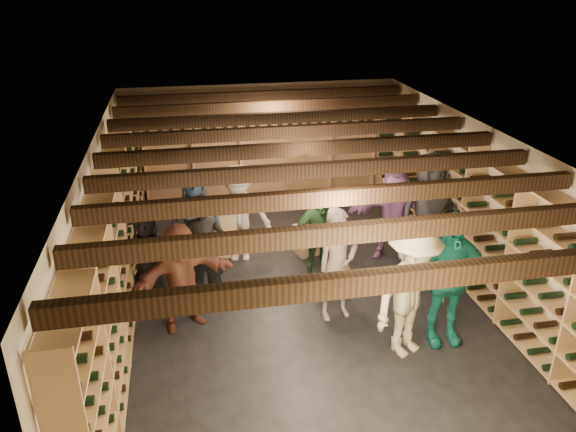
# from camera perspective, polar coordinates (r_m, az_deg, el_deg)

# --- Properties ---
(ground) EXTENTS (8.00, 8.00, 0.00)m
(ground) POSITION_cam_1_polar(r_m,az_deg,el_deg) (8.49, 1.43, -7.91)
(ground) COLOR black
(ground) RESTS_ON ground
(walls) EXTENTS (5.52, 8.02, 2.40)m
(walls) POSITION_cam_1_polar(r_m,az_deg,el_deg) (7.93, 1.52, -0.51)
(walls) COLOR beige
(walls) RESTS_ON ground
(ceiling) EXTENTS (5.50, 8.00, 0.01)m
(ceiling) POSITION_cam_1_polar(r_m,az_deg,el_deg) (7.51, 1.62, 7.86)
(ceiling) COLOR beige
(ceiling) RESTS_ON walls
(ceiling_joists) EXTENTS (5.40, 7.12, 0.18)m
(ceiling_joists) POSITION_cam_1_polar(r_m,az_deg,el_deg) (7.55, 1.61, 6.84)
(ceiling_joists) COLOR black
(ceiling_joists) RESTS_ON ground
(wine_rack_left) EXTENTS (0.32, 7.50, 2.15)m
(wine_rack_left) POSITION_cam_1_polar(r_m,az_deg,el_deg) (7.88, -17.08, -2.78)
(wine_rack_left) COLOR tan
(wine_rack_left) RESTS_ON ground
(wine_rack_right) EXTENTS (0.32, 7.50, 2.15)m
(wine_rack_right) POSITION_cam_1_polar(r_m,az_deg,el_deg) (8.85, 17.98, 0.09)
(wine_rack_right) COLOR tan
(wine_rack_right) RESTS_ON ground
(wine_rack_back) EXTENTS (4.70, 0.30, 2.15)m
(wine_rack_back) POSITION_cam_1_polar(r_m,az_deg,el_deg) (11.50, -2.60, 6.66)
(wine_rack_back) COLOR tan
(wine_rack_back) RESTS_ON ground
(crate_stack_left) EXTENTS (0.57, 0.45, 0.85)m
(crate_stack_left) POSITION_cam_1_polar(r_m,az_deg,el_deg) (9.48, -6.45, -1.55)
(crate_stack_left) COLOR tan
(crate_stack_left) RESTS_ON ground
(crate_stack_right) EXTENTS (0.57, 0.45, 0.51)m
(crate_stack_right) POSITION_cam_1_polar(r_m,az_deg,el_deg) (9.56, 2.22, -2.32)
(crate_stack_right) COLOR tan
(crate_stack_right) RESTS_ON ground
(crate_loose) EXTENTS (0.58, 0.48, 0.17)m
(crate_loose) POSITION_cam_1_polar(r_m,az_deg,el_deg) (10.31, 3.32, -1.35)
(crate_loose) COLOR tan
(crate_loose) RESTS_ON ground
(person_0) EXTENTS (0.78, 0.55, 1.50)m
(person_0) POSITION_cam_1_polar(r_m,az_deg,el_deg) (8.13, -13.99, -4.15)
(person_0) COLOR black
(person_0) RESTS_ON ground
(person_1) EXTENTS (0.62, 0.41, 1.66)m
(person_1) POSITION_cam_1_polar(r_m,az_deg,el_deg) (7.93, -8.48, -3.74)
(person_1) COLOR black
(person_1) RESTS_ON ground
(person_3) EXTENTS (1.30, 1.06, 1.75)m
(person_3) POSITION_cam_1_polar(r_m,az_deg,el_deg) (7.02, 12.48, -7.54)
(person_3) COLOR beige
(person_3) RESTS_ON ground
(person_4) EXTENTS (1.10, 0.52, 1.83)m
(person_4) POSITION_cam_1_polar(r_m,az_deg,el_deg) (7.33, 15.87, -6.15)
(person_4) COLOR #167868
(person_4) RESTS_ON ground
(person_5) EXTENTS (1.46, 0.90, 1.50)m
(person_5) POSITION_cam_1_polar(r_m,az_deg,el_deg) (7.56, -10.77, -6.05)
(person_5) COLOR brown
(person_5) RESTS_ON ground
(person_6) EXTENTS (0.83, 0.55, 1.69)m
(person_6) POSITION_cam_1_polar(r_m,az_deg,el_deg) (8.96, -9.35, -0.35)
(person_6) COLOR #23324E
(person_6) RESTS_ON ground
(person_7) EXTENTS (0.67, 0.52, 1.62)m
(person_7) POSITION_cam_1_polar(r_m,az_deg,el_deg) (7.62, 5.07, -4.94)
(person_7) COLOR gray
(person_7) RESTS_ON ground
(person_9) EXTENTS (1.14, 0.77, 1.64)m
(person_9) POSITION_cam_1_polar(r_m,az_deg,el_deg) (9.14, -5.04, 0.24)
(person_9) COLOR #B4ADA5
(person_9) RESTS_ON ground
(person_10) EXTENTS (0.94, 0.54, 1.50)m
(person_10) POSITION_cam_1_polar(r_m,az_deg,el_deg) (8.55, 2.99, -1.98)
(person_10) COLOR #284C2A
(person_10) RESTS_ON ground
(person_11) EXTENTS (1.54, 0.98, 1.58)m
(person_11) POSITION_cam_1_polar(r_m,az_deg,el_deg) (9.34, 10.67, 0.23)
(person_11) COLOR #905993
(person_11) RESTS_ON ground
(person_12) EXTENTS (0.93, 0.60, 1.89)m
(person_12) POSITION_cam_1_polar(r_m,az_deg,el_deg) (9.20, 14.08, 0.60)
(person_12) COLOR #333338
(person_12) RESTS_ON ground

